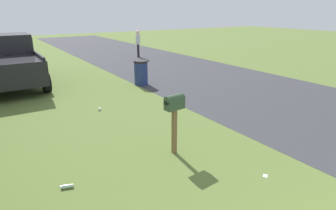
{
  "coord_description": "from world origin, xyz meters",
  "views": [
    {
      "loc": [
        0.46,
        3.98,
        3.07
      ],
      "look_at": [
        6.22,
        0.3,
        0.8
      ],
      "focal_mm": 30.97,
      "sensor_mm": 36.0,
      "label": 1
    }
  ],
  "objects_px": {
    "trash_bin": "(141,73)",
    "pedestrian": "(138,42)",
    "mailbox": "(174,107)",
    "pickup_truck": "(10,60)"
  },
  "relations": [
    {
      "from": "mailbox",
      "to": "pedestrian",
      "type": "bearing_deg",
      "value": -30.19
    },
    {
      "from": "mailbox",
      "to": "trash_bin",
      "type": "bearing_deg",
      "value": -27.36
    },
    {
      "from": "trash_bin",
      "to": "pedestrian",
      "type": "distance_m",
      "value": 7.48
    },
    {
      "from": "trash_bin",
      "to": "pedestrian",
      "type": "bearing_deg",
      "value": -26.09
    },
    {
      "from": "mailbox",
      "to": "pickup_truck",
      "type": "bearing_deg",
      "value": 8.8
    },
    {
      "from": "pickup_truck",
      "to": "trash_bin",
      "type": "distance_m",
      "value": 5.41
    },
    {
      "from": "pickup_truck",
      "to": "pedestrian",
      "type": "distance_m",
      "value": 8.83
    },
    {
      "from": "mailbox",
      "to": "pickup_truck",
      "type": "relative_size",
      "value": 0.27
    },
    {
      "from": "mailbox",
      "to": "trash_bin",
      "type": "height_order",
      "value": "mailbox"
    },
    {
      "from": "pickup_truck",
      "to": "trash_bin",
      "type": "relative_size",
      "value": 4.86
    }
  ]
}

